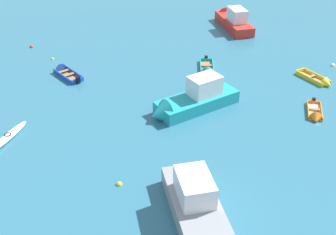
% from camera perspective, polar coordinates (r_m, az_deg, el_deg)
% --- Properties ---
extents(kayak_white_near_camera, '(2.11, 3.62, 0.35)m').
position_cam_1_polar(kayak_white_near_camera, '(27.90, -20.77, -2.43)').
color(kayak_white_near_camera, white).
rests_on(kayak_white_near_camera, ground_plane).
extents(motor_launch_grey_far_left, '(2.84, 7.23, 2.56)m').
position_cam_1_polar(motor_launch_grey_far_left, '(20.16, 4.43, -13.24)').
color(motor_launch_grey_far_left, gray).
rests_on(motor_launch_grey_far_left, ground_plane).
extents(rowboat_turquoise_outer_right, '(1.46, 3.27, 0.97)m').
position_cam_1_polar(rowboat_turquoise_outer_right, '(34.40, 5.30, 6.31)').
color(rowboat_turquoise_outer_right, '#99754C').
rests_on(rowboat_turquoise_outer_right, ground_plane).
extents(motor_launch_red_midfield_left, '(2.71, 6.94, 2.49)m').
position_cam_1_polar(motor_launch_red_midfield_left, '(44.42, 8.69, 12.91)').
color(motor_launch_red_midfield_left, red).
rests_on(motor_launch_red_midfield_left, ground_plane).
extents(rowboat_blue_far_right, '(2.68, 3.25, 1.00)m').
position_cam_1_polar(rowboat_blue_far_right, '(35.06, -13.92, 6.03)').
color(rowboat_blue_far_right, '#99754C').
rests_on(rowboat_blue_far_right, ground_plane).
extents(rowboat_orange_cluster_inner, '(1.72, 2.84, 0.84)m').
position_cam_1_polar(rowboat_orange_cluster_inner, '(29.92, 19.23, 0.25)').
color(rowboat_orange_cluster_inner, beige).
rests_on(rowboat_orange_cluster_inner, ground_plane).
extents(rowboat_yellow_back_row_center, '(2.16, 3.22, 0.89)m').
position_cam_1_polar(rowboat_yellow_back_row_center, '(34.60, 19.96, 4.58)').
color(rowboat_yellow_back_row_center, '#99754C').
rests_on(rowboat_yellow_back_row_center, ground_plane).
extents(motor_launch_turquoise_far_back, '(6.77, 4.67, 2.62)m').
position_cam_1_polar(motor_launch_turquoise_far_back, '(28.87, 3.23, 2.32)').
color(motor_launch_turquoise_far_back, teal).
rests_on(motor_launch_turquoise_far_back, ground_plane).
extents(mooring_buoy_central, '(0.41, 0.41, 0.41)m').
position_cam_1_polar(mooring_buoy_central, '(37.99, 21.34, 6.51)').
color(mooring_buoy_central, silver).
rests_on(mooring_buoy_central, ground_plane).
extents(mooring_buoy_midfield, '(0.28, 0.28, 0.28)m').
position_cam_1_polar(mooring_buoy_midfield, '(37.96, -15.31, 7.59)').
color(mooring_buoy_midfield, yellow).
rests_on(mooring_buoy_midfield, ground_plane).
extents(mooring_buoy_far_field, '(0.34, 0.34, 0.34)m').
position_cam_1_polar(mooring_buoy_far_field, '(22.98, -6.60, -8.96)').
color(mooring_buoy_far_field, yellow).
rests_on(mooring_buoy_far_field, ground_plane).
extents(mooring_buoy_between_boats_left, '(0.39, 0.39, 0.39)m').
position_cam_1_polar(mooring_buoy_between_boats_left, '(41.03, -17.88, 9.03)').
color(mooring_buoy_between_boats_left, red).
rests_on(mooring_buoy_between_boats_left, ground_plane).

